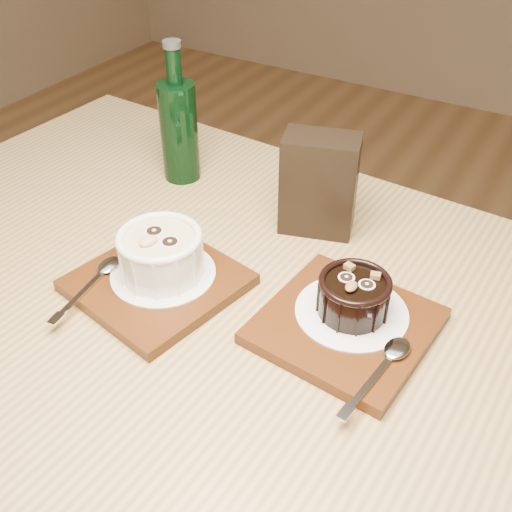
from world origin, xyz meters
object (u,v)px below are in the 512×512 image
(ramekin_white, at_px, (161,252))
(tray_right, at_px, (345,326))
(ramekin_dark, at_px, (354,294))
(condiment_stand, at_px, (319,184))
(tray_left, at_px, (158,282))
(table, at_px, (230,374))
(green_bottle, at_px, (179,128))

(ramekin_white, distance_m, tray_right, 0.24)
(ramekin_dark, xyz_separation_m, condiment_stand, (-0.12, 0.15, 0.03))
(tray_left, xyz_separation_m, condiment_stand, (0.11, 0.22, 0.06))
(tray_left, relative_size, tray_right, 1.00)
(table, xyz_separation_m, tray_left, (-0.11, 0.01, 0.10))
(tray_left, distance_m, green_bottle, 0.28)
(ramekin_white, distance_m, condiment_stand, 0.24)
(tray_right, bearing_deg, tray_left, -168.25)
(green_bottle, bearing_deg, ramekin_white, -58.85)
(ramekin_white, xyz_separation_m, condiment_stand, (0.11, 0.21, 0.02))
(tray_right, distance_m, green_bottle, 0.42)
(ramekin_white, xyz_separation_m, green_bottle, (-0.14, 0.23, 0.03))
(tray_right, xyz_separation_m, condiment_stand, (-0.12, 0.17, 0.06))
(condiment_stand, bearing_deg, tray_right, -54.82)
(tray_left, bearing_deg, condiment_stand, 62.94)
(tray_left, height_order, condiment_stand, condiment_stand)
(green_bottle, bearing_deg, tray_right, -27.35)
(table, xyz_separation_m, green_bottle, (-0.24, 0.25, 0.17))
(table, distance_m, green_bottle, 0.39)
(table, relative_size, tray_left, 6.93)
(green_bottle, bearing_deg, table, -45.22)
(condiment_stand, bearing_deg, ramekin_white, -117.76)
(table, height_order, ramekin_white, ramekin_white)
(ramekin_dark, distance_m, condiment_stand, 0.20)
(ramekin_white, xyz_separation_m, ramekin_dark, (0.23, 0.05, -0.01))
(table, distance_m, condiment_stand, 0.28)
(tray_left, height_order, ramekin_dark, ramekin_dark)
(tray_left, height_order, ramekin_white, ramekin_white)
(table, relative_size, ramekin_dark, 15.12)
(ramekin_white, relative_size, ramekin_dark, 1.26)
(ramekin_dark, relative_size, green_bottle, 0.38)
(ramekin_white, bearing_deg, condiment_stand, 77.21)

